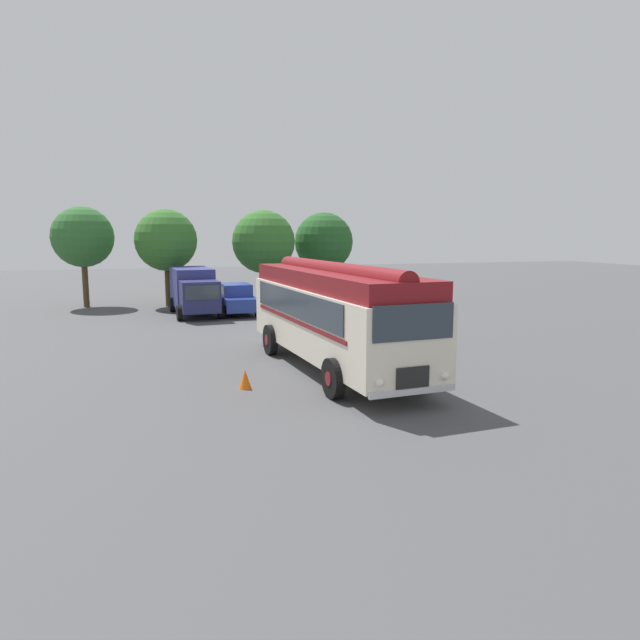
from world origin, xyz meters
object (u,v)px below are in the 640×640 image
(car_mid_right, at_px, (342,296))
(traffic_cone, at_px, (245,379))
(car_mid_left, at_px, (293,298))
(box_van, at_px, (194,289))
(car_near_left, at_px, (236,299))
(vintage_bus, at_px, (334,312))

(car_mid_right, relative_size, traffic_cone, 7.73)
(car_mid_left, xyz_separation_m, box_van, (-5.28, 1.07, 0.52))
(car_near_left, relative_size, traffic_cone, 7.65)
(vintage_bus, height_order, car_mid_right, vintage_bus)
(vintage_bus, bearing_deg, box_van, 102.47)
(car_mid_left, bearing_deg, traffic_cone, -109.57)
(car_mid_right, bearing_deg, vintage_bus, -110.68)
(car_mid_right, bearing_deg, traffic_cone, -118.88)
(car_mid_left, relative_size, traffic_cone, 7.93)
(car_mid_left, distance_m, car_mid_right, 3.00)
(traffic_cone, bearing_deg, box_van, 90.03)
(car_mid_right, relative_size, box_van, 0.73)
(box_van, bearing_deg, vintage_bus, -77.53)
(vintage_bus, height_order, car_mid_left, vintage_bus)
(box_van, distance_m, traffic_cone, 15.95)
(car_mid_right, bearing_deg, box_van, 173.63)
(vintage_bus, distance_m, car_near_left, 13.87)
(car_mid_right, bearing_deg, car_near_left, 176.99)
(car_mid_right, xyz_separation_m, traffic_cone, (-8.27, -14.99, -0.57))
(vintage_bus, relative_size, box_van, 1.75)
(box_van, relative_size, traffic_cone, 10.64)
(car_near_left, xyz_separation_m, car_mid_left, (3.06, -0.47, 0.00))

